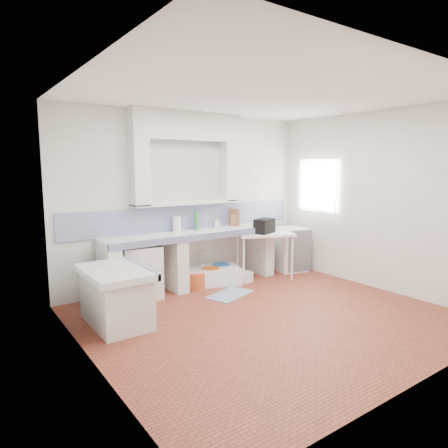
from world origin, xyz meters
TOP-DOWN VIEW (x-y plane):
  - floor at (0.00, 0.00)m, footprint 4.50×4.50m
  - ceiling at (0.00, 0.00)m, footprint 4.50×4.50m
  - wall_back at (0.00, 2.00)m, footprint 4.50×0.00m
  - wall_front at (0.00, -2.00)m, footprint 4.50×0.00m
  - wall_left at (-2.25, 0.00)m, footprint 0.00×4.50m
  - wall_right at (2.25, 0.00)m, footprint 0.00×4.50m
  - alcove_mass at (-0.10, 1.88)m, footprint 1.90×0.25m
  - window_frame at (2.42, 1.20)m, footprint 0.35×0.86m
  - lace_valance at (2.28, 1.20)m, footprint 0.01×0.84m
  - counter_slab at (-0.10, 1.70)m, footprint 3.00×0.60m
  - counter_lip at (-0.10, 1.42)m, footprint 3.00×0.04m
  - counter_pier_left at (-1.50, 1.70)m, footprint 0.20×0.55m
  - counter_pier_mid at (-0.45, 1.70)m, footprint 0.20×0.55m
  - counter_pier_right at (1.30, 1.70)m, footprint 0.20×0.55m
  - peninsula_top at (-1.70, 0.90)m, footprint 0.70×1.10m
  - peninsula_base at (-1.70, 0.90)m, footprint 0.60×1.00m
  - peninsula_lip at (-1.37, 0.90)m, footprint 0.04×1.10m
  - backsplash at (0.00, 1.99)m, footprint 4.27×0.03m
  - stove at (-1.03, 1.68)m, footprint 0.64×0.62m
  - sink at (0.16, 1.69)m, footprint 1.14×0.85m
  - side_table at (1.16, 1.42)m, footprint 1.09×0.87m
  - fridge at (1.90, 1.55)m, footprint 0.63×0.63m
  - bucket_red at (-0.14, 1.57)m, footprint 0.33×0.33m
  - bucket_orange at (0.15, 1.60)m, footprint 0.39×0.39m
  - bucket_blue at (0.45, 1.72)m, footprint 0.34×0.34m
  - basin_white at (0.74, 1.49)m, footprint 0.38×0.38m
  - water_bottle_a at (-0.07, 1.85)m, footprint 0.08×0.08m
  - water_bottle_b at (0.14, 1.85)m, footprint 0.09×0.09m
  - black_bag at (1.14, 1.41)m, footprint 0.45×0.35m
  - green_bottle_a at (0.05, 1.85)m, footprint 0.07×0.07m
  - green_bottle_b at (0.03, 1.84)m, footprint 0.07×0.07m
  - knife_block at (0.79, 1.85)m, footprint 0.13×0.12m
  - cutting_board at (0.82, 1.85)m, footprint 0.11×0.21m
  - paper_towel at (-0.33, 1.85)m, footprint 0.13×0.13m
  - soap_bottle at (0.44, 1.85)m, footprint 0.10×0.10m
  - rug at (0.11, 1.00)m, footprint 0.81×0.62m

SIDE VIEW (x-z plane):
  - floor at x=0.00m, z-range 0.00..0.00m
  - rug at x=0.11m, z-range 0.00..0.01m
  - basin_white at x=0.74m, z-range 0.00..0.14m
  - sink at x=0.16m, z-range 0.00..0.25m
  - bucket_red at x=-0.14m, z-range 0.00..0.27m
  - bucket_orange at x=0.15m, z-range 0.00..0.28m
  - bucket_blue at x=0.45m, z-range 0.00..0.29m
  - water_bottle_a at x=-0.07m, z-range 0.00..0.31m
  - water_bottle_b at x=0.14m, z-range 0.00..0.32m
  - peninsula_base at x=-1.70m, z-range 0.00..0.62m
  - stove at x=-1.03m, z-range 0.00..0.79m
  - side_table at x=1.16m, z-range 0.38..0.42m
  - fridge at x=1.90m, z-range 0.00..0.81m
  - counter_pier_left at x=-1.50m, z-range 0.00..0.82m
  - counter_pier_mid at x=-0.45m, z-range 0.00..0.82m
  - counter_pier_right at x=1.30m, z-range 0.00..0.82m
  - peninsula_top at x=-1.70m, z-range 0.62..0.70m
  - peninsula_lip at x=-1.37m, z-range 0.61..0.71m
  - counter_slab at x=-0.10m, z-range 0.82..0.90m
  - counter_lip at x=-0.10m, z-range 0.81..0.91m
  - black_bag at x=1.14m, z-range 0.80..1.05m
  - soap_bottle at x=0.44m, z-range 0.90..1.08m
  - knife_block at x=0.79m, z-range 0.90..1.11m
  - paper_towel at x=-0.33m, z-range 0.90..1.15m
  - green_bottle_a at x=0.05m, z-range 0.90..1.20m
  - cutting_board at x=0.82m, z-range 0.90..1.20m
  - green_bottle_b at x=0.03m, z-range 0.90..1.21m
  - backsplash at x=0.00m, z-range 0.90..1.30m
  - wall_back at x=0.00m, z-range -0.85..3.65m
  - wall_front at x=0.00m, z-range -0.85..3.65m
  - wall_left at x=-2.25m, z-range -0.85..3.65m
  - wall_right at x=2.25m, z-range -0.85..3.65m
  - window_frame at x=2.42m, z-range 1.07..2.13m
  - lace_valance at x=2.28m, z-range 1.86..2.10m
  - alcove_mass at x=-0.10m, z-range 2.35..2.80m
  - ceiling at x=0.00m, z-range 2.80..2.80m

